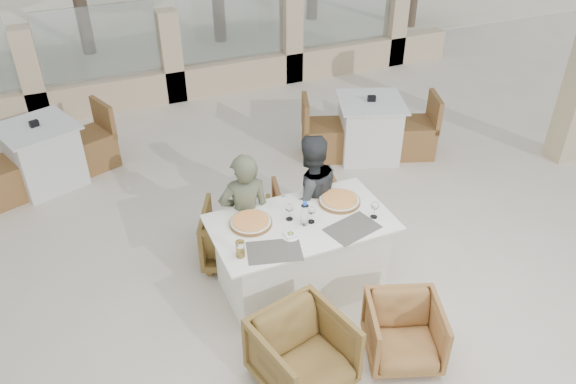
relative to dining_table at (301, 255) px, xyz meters
name	(u,v)px	position (x,y,z in m)	size (l,w,h in m)	color
ground	(300,295)	(-0.06, -0.11, -0.39)	(80.00, 80.00, 0.00)	beige
perimeter_wall_far	(170,50)	(-0.06, 4.69, 0.42)	(10.00, 0.34, 1.60)	beige
dining_table	(301,255)	(0.00, 0.00, 0.00)	(1.60, 0.90, 0.77)	white
placemat_near_left	(274,251)	(-0.37, -0.28, 0.39)	(0.45, 0.30, 0.00)	#5A554D
placemat_near_right	(352,228)	(0.37, -0.27, 0.39)	(0.45, 0.30, 0.00)	#57534A
pizza_left	(251,222)	(-0.42, 0.14, 0.41)	(0.37, 0.37, 0.05)	orange
pizza_right	(339,200)	(0.44, 0.13, 0.41)	(0.39, 0.39, 0.05)	orange
water_bottle	(305,213)	(0.01, -0.04, 0.50)	(0.07, 0.07, 0.23)	#C2E0FF
wine_glass_centre	(289,211)	(-0.08, 0.07, 0.48)	(0.08, 0.08, 0.18)	white
wine_glass_near	(311,214)	(0.08, -0.04, 0.48)	(0.08, 0.08, 0.18)	white
wine_glass_corner	(375,209)	(0.62, -0.19, 0.48)	(0.08, 0.08, 0.18)	silver
beer_glass_left	(240,249)	(-0.65, -0.23, 0.46)	(0.07, 0.07, 0.15)	#C28E1B
beer_glass_right	(307,191)	(0.20, 0.33, 0.45)	(0.07, 0.07, 0.13)	orange
olive_dish	(291,235)	(-0.17, -0.16, 0.41)	(0.11, 0.11, 0.04)	white
armchair_far_left	(237,234)	(-0.41, 0.63, -0.08)	(0.65, 0.67, 0.61)	olive
armchair_far_right	(308,212)	(0.38, 0.68, -0.08)	(0.66, 0.68, 0.62)	#966036
armchair_near_left	(303,354)	(-0.43, -0.99, -0.07)	(0.67, 0.69, 0.63)	olive
armchair_near_right	(404,332)	(0.42, -1.09, -0.11)	(0.58, 0.60, 0.55)	olive
diner_left	(245,217)	(-0.38, 0.41, 0.27)	(0.48, 0.32, 1.32)	#565C43
diner_right	(309,197)	(0.29, 0.46, 0.28)	(0.64, 0.50, 1.33)	#373A3C
bg_table_a	(43,155)	(-2.07, 2.88, 0.00)	(1.64, 0.82, 0.77)	silver
bg_table_b	(369,128)	(1.85, 1.95, 0.00)	(1.64, 0.82, 0.77)	silver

